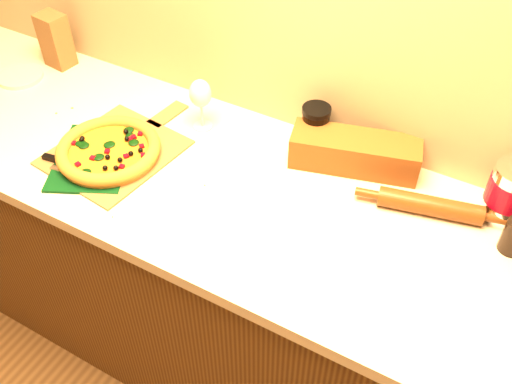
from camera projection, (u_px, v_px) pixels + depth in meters
name	position (u px, v px, depth m)	size (l,w,h in m)	color
cabinet	(259.00, 296.00, 1.89)	(2.80, 0.65, 0.86)	#40220D
countertop	(259.00, 200.00, 1.57)	(2.84, 0.68, 0.04)	beige
pizza_peel	(118.00, 150.00, 1.69)	(0.36, 0.50, 0.01)	brown
pizza	(109.00, 150.00, 1.65)	(0.30, 0.30, 0.04)	#C68631
cutting_board	(93.00, 158.00, 1.66)	(0.32, 0.36, 0.02)	black
rolling_pin	(430.00, 206.00, 1.49)	(0.39, 0.11, 0.05)	#58310F
coffee_canister	(510.00, 192.00, 1.45)	(0.12, 0.12, 0.16)	silver
bread_bag	(355.00, 152.00, 1.61)	(0.36, 0.12, 0.10)	brown
wine_glass	(200.00, 95.00, 1.69)	(0.07, 0.07, 0.17)	silver
paper_bag	(56.00, 40.00, 1.97)	(0.09, 0.08, 0.19)	brown
dark_jar	(315.00, 127.00, 1.67)	(0.08, 0.08, 0.13)	black
side_plate	(20.00, 76.00, 1.97)	(0.15, 0.15, 0.01)	beige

